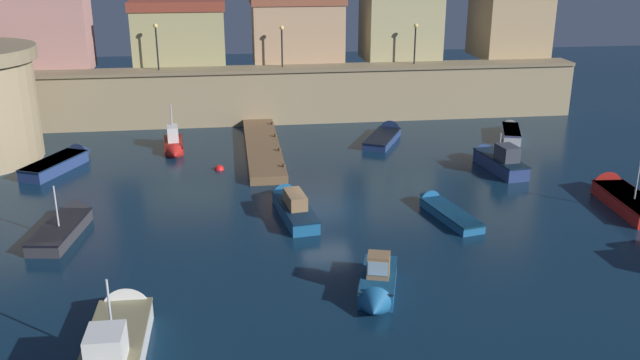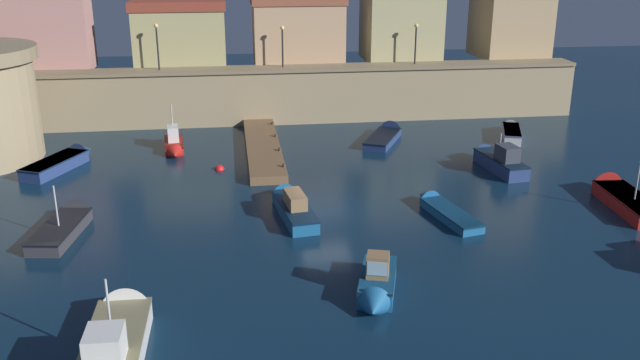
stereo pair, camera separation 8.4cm
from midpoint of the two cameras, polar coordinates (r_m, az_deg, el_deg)
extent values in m
plane|color=#0C2338|center=(34.97, 0.59, -2.53)|extent=(103.90, 103.90, 0.00)
cube|color=#9E8966|center=(51.93, -2.31, 7.03)|extent=(43.68, 2.19, 3.92)
cube|color=#817053|center=(51.53, -2.34, 9.29)|extent=(43.68, 2.49, 0.24)
cube|color=tan|center=(55.28, -22.50, 12.19)|extent=(7.39, 3.29, 7.16)
cube|color=tan|center=(54.46, -11.53, 11.58)|extent=(6.80, 4.55, 4.21)
cube|color=brown|center=(54.20, -11.71, 14.15)|extent=(7.07, 4.74, 0.70)
cube|color=tan|center=(54.39, -1.80, 12.11)|extent=(6.91, 4.12, 4.52)
cube|color=tan|center=(56.28, 6.79, 12.61)|extent=(5.79, 5.12, 5.26)
cube|color=tan|center=(59.29, 15.74, 13.83)|extent=(5.22, 5.58, 8.23)
cube|color=brown|center=(44.75, -4.73, 2.70)|extent=(2.16, 13.18, 0.52)
cylinder|color=#4F3A26|center=(49.53, -3.92, 4.47)|extent=(0.20, 0.20, 0.70)
cylinder|color=#4F3A26|center=(46.36, -3.64, 3.44)|extent=(0.20, 0.20, 0.70)
cylinder|color=#4F3A26|center=(43.20, -3.32, 2.25)|extent=(0.20, 0.20, 0.70)
cylinder|color=#4F3A26|center=(40.07, -2.95, 0.88)|extent=(0.20, 0.20, 0.70)
cylinder|color=black|center=(51.30, -13.34, 10.59)|extent=(0.12, 0.12, 3.01)
sphere|color=#F9D172|center=(51.09, -13.49, 12.42)|extent=(0.32, 0.32, 0.32)
cylinder|color=black|center=(51.24, -3.10, 10.89)|extent=(0.12, 0.12, 2.72)
sphere|color=#F9D172|center=(51.04, -3.13, 12.57)|extent=(0.32, 0.32, 0.32)
cylinder|color=black|center=(52.98, 8.02, 11.02)|extent=(0.12, 0.12, 2.72)
sphere|color=#F9D172|center=(52.79, 8.10, 12.64)|extent=(0.32, 0.32, 0.32)
cube|color=navy|center=(42.20, 14.90, 1.30)|extent=(1.88, 4.54, 0.85)
cone|color=navy|center=(44.51, 13.18, 2.38)|extent=(1.42, 1.38, 1.28)
cube|color=black|center=(42.08, 14.94, 1.80)|extent=(1.92, 4.63, 0.08)
cube|color=#333842|center=(41.41, 15.43, 2.18)|extent=(1.14, 1.51, 0.90)
cube|color=#99B7C6|center=(41.97, 14.97, 2.51)|extent=(0.87, 0.17, 0.54)
cylinder|color=#B2B2B7|center=(42.08, 14.87, 2.86)|extent=(0.08, 0.08, 1.41)
cube|color=#195689|center=(27.19, 4.93, -8.46)|extent=(2.18, 3.50, 0.76)
cone|color=#195689|center=(25.41, 4.59, -10.59)|extent=(1.46, 1.23, 1.25)
cube|color=#0F2330|center=(27.03, 4.95, -7.82)|extent=(2.23, 3.57, 0.08)
cube|color=olive|center=(26.59, 4.94, -7.10)|extent=(1.05, 1.02, 0.92)
cube|color=#99B7C6|center=(26.21, 4.88, -7.40)|extent=(0.75, 0.27, 0.55)
cube|color=navy|center=(46.77, 5.30, 3.44)|extent=(3.45, 4.79, 0.54)
cone|color=navy|center=(49.47, 6.11, 4.29)|extent=(1.90, 1.81, 1.49)
cube|color=black|center=(46.71, 5.31, 3.71)|extent=(3.52, 4.88, 0.08)
cube|color=white|center=(49.30, 15.74, 3.73)|extent=(2.36, 4.05, 0.73)
cone|color=white|center=(51.67, 15.61, 4.44)|extent=(1.36, 1.39, 1.05)
cube|color=#545181|center=(49.22, 15.77, 4.09)|extent=(2.41, 4.14, 0.08)
cube|color=white|center=(23.61, -16.82, -13.91)|extent=(1.92, 6.00, 0.82)
cone|color=white|center=(26.69, -15.59, -9.66)|extent=(1.77, 1.42, 1.76)
cube|color=#847C56|center=(23.41, -16.91, -13.15)|extent=(1.96, 6.12, 0.08)
cube|color=silver|center=(22.37, -17.42, -13.11)|extent=(1.14, 1.33, 1.06)
cube|color=#99B7C6|center=(22.90, -17.15, -12.13)|extent=(1.02, 0.07, 0.64)
cylinder|color=#B2B2B7|center=(23.00, -17.11, -10.41)|extent=(0.08, 0.08, 2.25)
cube|color=navy|center=(43.68, -21.20, 1.16)|extent=(3.28, 4.85, 0.74)
cone|color=navy|center=(45.90, -19.02, 2.26)|extent=(1.83, 1.77, 1.41)
cube|color=#0E1C32|center=(43.59, -21.25, 1.57)|extent=(3.35, 4.95, 0.08)
cube|color=red|center=(46.20, -12.05, 2.89)|extent=(1.46, 3.49, 0.55)
cone|color=red|center=(44.17, -11.98, 2.13)|extent=(1.18, 1.05, 1.10)
cube|color=#5A0E0A|center=(46.14, -12.07, 3.17)|extent=(1.49, 3.56, 0.08)
cube|color=silver|center=(46.06, -12.11, 3.84)|extent=(0.81, 1.37, 1.00)
cylinder|color=#B2B2B7|center=(46.21, -12.18, 4.76)|extent=(0.08, 0.08, 2.36)
cube|color=#195689|center=(34.37, 10.95, -2.89)|extent=(2.08, 4.42, 0.46)
cone|color=#195689|center=(36.52, 8.83, -1.41)|extent=(1.37, 1.41, 1.14)
cube|color=#092B3D|center=(34.30, 10.97, -2.60)|extent=(2.12, 4.51, 0.08)
cube|color=#195689|center=(33.95, -2.05, -2.61)|extent=(1.95, 4.96, 0.68)
cone|color=#195689|center=(36.72, -3.14, -0.90)|extent=(1.42, 1.51, 1.26)
cube|color=#0A2138|center=(33.84, -2.06, -2.14)|extent=(1.99, 5.06, 0.08)
cube|color=olive|center=(33.60, -2.02, -1.61)|extent=(1.07, 1.97, 0.68)
cube|color=#99B7C6|center=(34.44, -2.38, -1.02)|extent=(0.75, 0.16, 0.41)
cube|color=#333338|center=(33.92, -20.81, -4.02)|extent=(2.17, 4.61, 0.62)
cone|color=#333338|center=(36.32, -19.27, -2.29)|extent=(1.63, 1.44, 1.47)
cube|color=black|center=(33.82, -20.86, -3.59)|extent=(2.22, 4.70, 0.08)
cylinder|color=#B2B2B7|center=(33.39, -21.11, -2.03)|extent=(0.08, 0.08, 1.96)
cube|color=red|center=(38.32, 24.52, -1.77)|extent=(2.11, 5.26, 0.73)
cone|color=red|center=(41.01, 22.52, -0.17)|extent=(1.74, 1.52, 1.65)
cube|color=maroon|center=(38.22, 24.58, -1.32)|extent=(2.15, 5.36, 0.08)
cylinder|color=#B2B2B7|center=(37.60, 25.04, -0.03)|extent=(0.08, 0.08, 1.99)
sphere|color=red|center=(41.56, -8.33, 0.87)|extent=(0.58, 0.58, 0.58)
camera|label=1|loc=(0.04, -89.93, 0.02)|focal=38.33mm
camera|label=2|loc=(0.04, 90.07, -0.02)|focal=38.33mm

